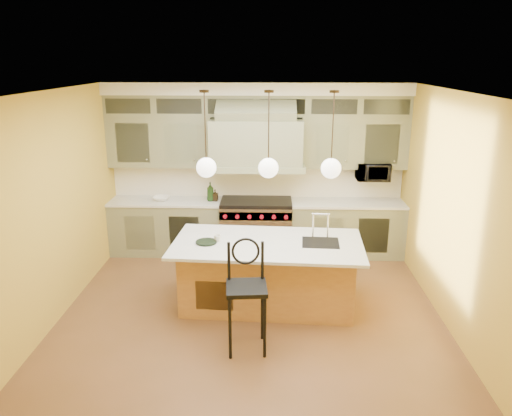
{
  "coord_description": "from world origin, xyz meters",
  "views": [
    {
      "loc": [
        0.26,
        -5.98,
        3.28
      ],
      "look_at": [
        0.04,
        0.7,
        1.26
      ],
      "focal_mm": 35.0,
      "sensor_mm": 36.0,
      "label": 1
    }
  ],
  "objects_px": {
    "range": "(256,227)",
    "microwave": "(373,171)",
    "kitchen_island": "(268,272)",
    "counter_stool": "(246,288)"
  },
  "relations": [
    {
      "from": "range",
      "to": "counter_stool",
      "type": "distance_m",
      "value": 2.96
    },
    {
      "from": "kitchen_island",
      "to": "microwave",
      "type": "relative_size",
      "value": 4.78
    },
    {
      "from": "range",
      "to": "microwave",
      "type": "bearing_deg",
      "value": 3.12
    },
    {
      "from": "kitchen_island",
      "to": "counter_stool",
      "type": "relative_size",
      "value": 1.98
    },
    {
      "from": "kitchen_island",
      "to": "microwave",
      "type": "distance_m",
      "value": 2.79
    },
    {
      "from": "range",
      "to": "counter_stool",
      "type": "height_order",
      "value": "counter_stool"
    },
    {
      "from": "counter_stool",
      "to": "kitchen_island",
      "type": "bearing_deg",
      "value": 72.4
    },
    {
      "from": "range",
      "to": "kitchen_island",
      "type": "xyz_separation_m",
      "value": [
        0.22,
        -1.85,
        -0.01
      ]
    },
    {
      "from": "range",
      "to": "kitchen_island",
      "type": "distance_m",
      "value": 1.87
    },
    {
      "from": "range",
      "to": "microwave",
      "type": "relative_size",
      "value": 2.21
    }
  ]
}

